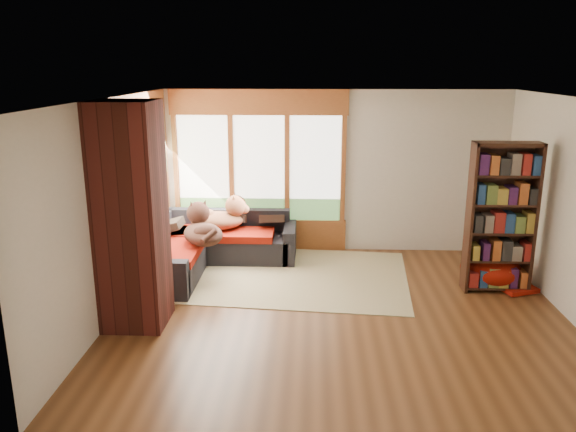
% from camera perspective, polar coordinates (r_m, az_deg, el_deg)
% --- Properties ---
extents(floor, '(5.50, 5.50, 0.00)m').
position_cam_1_polar(floor, '(7.06, 5.21, -9.78)').
color(floor, '#553017').
rests_on(floor, ground).
extents(ceiling, '(5.50, 5.50, 0.00)m').
position_cam_1_polar(ceiling, '(6.42, 5.77, 11.77)').
color(ceiling, white).
extents(wall_back, '(5.50, 0.04, 2.60)m').
position_cam_1_polar(wall_back, '(9.06, 4.68, 4.48)').
color(wall_back, silver).
rests_on(wall_back, ground).
extents(wall_front, '(5.50, 0.04, 2.60)m').
position_cam_1_polar(wall_front, '(4.26, 7.19, -8.09)').
color(wall_front, silver).
rests_on(wall_front, ground).
extents(wall_left, '(0.04, 5.00, 2.60)m').
position_cam_1_polar(wall_left, '(7.03, -17.52, 0.69)').
color(wall_left, silver).
rests_on(wall_left, ground).
extents(windows_back, '(2.82, 0.10, 1.90)m').
position_cam_1_polar(windows_back, '(9.05, -2.95, 4.83)').
color(windows_back, '#965226').
rests_on(windows_back, wall_back).
extents(windows_left, '(0.10, 2.62, 1.90)m').
position_cam_1_polar(windows_left, '(8.12, -14.55, 3.15)').
color(windows_left, '#965226').
rests_on(windows_left, wall_left).
extents(roller_blind, '(0.03, 0.72, 0.90)m').
position_cam_1_polar(roller_blind, '(8.83, -13.00, 6.82)').
color(roller_blind, '#627751').
rests_on(roller_blind, wall_left).
extents(brick_chimney, '(0.70, 0.70, 2.60)m').
position_cam_1_polar(brick_chimney, '(6.60, -15.66, -0.09)').
color(brick_chimney, '#471914').
rests_on(brick_chimney, ground).
extents(sectional_sofa, '(2.20, 2.20, 0.80)m').
position_cam_1_polar(sectional_sofa, '(8.67, -8.30, -2.93)').
color(sectional_sofa, black).
rests_on(sectional_sofa, ground).
extents(area_rug, '(3.33, 2.66, 0.01)m').
position_cam_1_polar(area_rug, '(8.18, 0.98, -6.09)').
color(area_rug, beige).
rests_on(area_rug, ground).
extents(bookshelf, '(0.86, 0.29, 2.02)m').
position_cam_1_polar(bookshelf, '(7.88, 20.83, -0.26)').
color(bookshelf, '#361C12').
rests_on(bookshelf, ground).
extents(pouf, '(0.84, 0.84, 0.44)m').
position_cam_1_polar(pouf, '(8.32, 19.91, -5.01)').
color(pouf, '#9B1B0C').
rests_on(pouf, area_rug).
extents(dog_tan, '(0.90, 0.60, 0.47)m').
position_cam_1_polar(dog_tan, '(8.75, -6.79, 0.51)').
color(dog_tan, brown).
rests_on(dog_tan, sectional_sofa).
extents(dog_brindle, '(0.82, 0.98, 0.48)m').
position_cam_1_polar(dog_brindle, '(8.14, -8.76, -0.67)').
color(dog_brindle, black).
rests_on(dog_brindle, sectional_sofa).
extents(throw_pillows, '(1.98, 1.68, 0.45)m').
position_cam_1_polar(throw_pillows, '(8.58, -7.76, -0.02)').
color(throw_pillows, black).
rests_on(throw_pillows, sectional_sofa).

